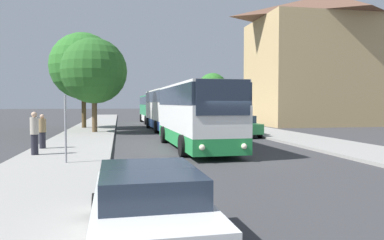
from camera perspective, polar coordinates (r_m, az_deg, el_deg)
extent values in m
plane|color=#38383A|center=(16.24, 5.67, -5.96)|extent=(300.00, 300.00, 0.00)
cube|color=gray|center=(15.73, -19.71, -6.10)|extent=(4.00, 120.00, 0.15)
cube|color=gray|center=(19.42, 25.94, -4.58)|extent=(4.00, 120.00, 0.15)
cube|color=tan|center=(45.15, 20.11, 6.72)|extent=(16.61, 10.12, 11.58)
pyramid|color=brown|center=(46.28, 20.26, 15.78)|extent=(16.61, 10.12, 3.04)
cube|color=#238942|center=(19.98, 0.47, -2.54)|extent=(2.73, 10.20, 0.70)
cube|color=silver|center=(19.92, 0.47, 0.38)|extent=(2.73, 10.20, 1.34)
cube|color=#232D3D|center=(19.90, 0.47, 3.68)|extent=(2.75, 10.00, 0.95)
cube|color=silver|center=(19.92, 0.48, 5.22)|extent=(2.68, 9.99, 0.12)
cube|color=#232D3D|center=(14.97, 4.81, 3.46)|extent=(2.26, 0.11, 1.45)
sphere|color=#F4EAC1|center=(14.82, 1.55, -4.20)|extent=(0.24, 0.24, 0.24)
sphere|color=#F4EAC1|center=(15.33, 7.95, -4.00)|extent=(0.24, 0.24, 0.24)
cylinder|color=black|center=(16.77, -1.41, -3.95)|extent=(0.32, 1.01, 1.00)
cylinder|color=black|center=(17.42, 6.74, -3.73)|extent=(0.32, 1.01, 1.00)
cylinder|color=black|center=(22.75, -4.31, -2.24)|extent=(0.32, 1.01, 1.00)
cylinder|color=black|center=(23.23, 1.83, -2.13)|extent=(0.32, 1.01, 1.00)
cube|color=#2D519E|center=(33.43, -4.05, -0.48)|extent=(2.78, 10.14, 0.70)
cube|color=silver|center=(33.39, -4.06, 1.41)|extent=(2.78, 10.14, 1.51)
cube|color=#232D3D|center=(33.39, -4.07, 3.52)|extent=(2.79, 9.94, 0.95)
cube|color=silver|center=(33.40, -4.07, 4.44)|extent=(2.72, 9.94, 0.12)
cube|color=#232D3D|center=(28.39, -2.49, 3.39)|extent=(2.21, 0.13, 1.45)
sphere|color=#F4EAC1|center=(28.28, -4.19, -0.97)|extent=(0.24, 0.24, 0.24)
sphere|color=#F4EAC1|center=(28.59, -0.79, -0.92)|extent=(0.24, 0.24, 0.24)
cylinder|color=black|center=(30.28, -5.47, -1.04)|extent=(0.33, 1.01, 1.00)
cylinder|color=black|center=(30.69, -0.92, -0.98)|extent=(0.33, 1.01, 1.00)
cylinder|color=black|center=(36.27, -6.70, -0.45)|extent=(0.33, 1.01, 1.00)
cylinder|color=black|center=(36.61, -2.89, -0.41)|extent=(0.33, 1.01, 1.00)
cube|color=silver|center=(45.60, -5.87, 0.33)|extent=(2.77, 10.38, 0.70)
cube|color=#23844C|center=(45.58, -5.88, 1.56)|extent=(2.77, 10.38, 1.27)
cube|color=#232D3D|center=(45.57, -5.88, 2.96)|extent=(2.79, 10.18, 0.95)
cube|color=#23844C|center=(45.58, -5.89, 3.63)|extent=(2.71, 10.17, 0.12)
cube|color=#232D3D|center=(40.42, -5.01, 2.80)|extent=(2.23, 0.12, 1.45)
sphere|color=#F4EAC1|center=(40.34, -6.21, 0.08)|extent=(0.24, 0.24, 0.24)
sphere|color=#F4EAC1|center=(40.57, -3.78, 0.11)|extent=(0.24, 0.24, 0.24)
cylinder|color=black|center=(42.40, -7.03, -0.02)|extent=(0.33, 1.01, 1.00)
cylinder|color=black|center=(42.72, -3.73, 0.02)|extent=(0.33, 1.01, 1.00)
cylinder|color=black|center=(48.56, -7.75, 0.31)|extent=(0.33, 1.01, 1.00)
cylinder|color=black|center=(48.83, -4.86, 0.34)|extent=(0.33, 1.01, 1.00)
cube|color=silver|center=(6.52, -6.70, -13.47)|extent=(1.85, 4.41, 0.60)
cube|color=#232D3D|center=(6.22, -6.57, -9.33)|extent=(1.60, 2.31, 0.44)
cylinder|color=black|center=(7.88, -14.22, -12.95)|extent=(0.21, 0.62, 0.62)
cylinder|color=black|center=(8.01, -1.22, -12.61)|extent=(0.21, 0.62, 0.62)
cube|color=#236B38|center=(27.25, 7.56, -1.13)|extent=(1.95, 4.58, 0.69)
cube|color=#232D3D|center=(27.39, 7.46, 0.16)|extent=(1.65, 2.41, 0.52)
cylinder|color=black|center=(26.22, 10.29, -2.05)|extent=(0.22, 0.63, 0.62)
cylinder|color=black|center=(25.69, 6.54, -2.12)|extent=(0.22, 0.63, 0.62)
cylinder|color=black|center=(28.87, 8.47, -1.61)|extent=(0.22, 0.63, 0.62)
cylinder|color=black|center=(28.39, 5.03, -1.67)|extent=(0.22, 0.63, 0.62)
cylinder|color=gray|center=(14.94, -18.71, -1.31)|extent=(0.08, 0.08, 2.56)
cube|color=silver|center=(14.90, -18.76, 2.27)|extent=(0.03, 0.45, 0.60)
cylinder|color=#23232D|center=(20.13, -21.82, -2.89)|extent=(0.30, 0.30, 0.81)
cylinder|color=olive|center=(20.07, -21.86, -0.77)|extent=(0.36, 0.36, 0.68)
sphere|color=tan|center=(20.05, -21.88, 0.51)|extent=(0.22, 0.22, 0.22)
cylinder|color=#23232D|center=(17.78, -22.85, -3.47)|extent=(0.30, 0.30, 0.90)
cylinder|color=#B2A899|center=(17.71, -22.90, -0.82)|extent=(0.36, 0.36, 0.75)
sphere|color=tan|center=(17.69, -22.92, 0.78)|extent=(0.24, 0.24, 0.24)
cylinder|color=brown|center=(30.26, -14.63, 0.93)|extent=(0.40, 0.40, 2.86)
sphere|color=#286023|center=(30.36, -14.71, 7.26)|extent=(5.11, 5.11, 5.11)
cylinder|color=#513D23|center=(35.79, -16.15, 1.56)|extent=(0.40, 0.40, 3.37)
sphere|color=#2D7028|center=(35.95, -16.23, 7.89)|extent=(6.08, 6.08, 6.08)
cylinder|color=#513D23|center=(51.15, 3.14, 1.64)|extent=(0.40, 0.40, 2.83)
sphere|color=#2D7028|center=(51.19, 3.15, 4.92)|extent=(4.03, 4.03, 4.03)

